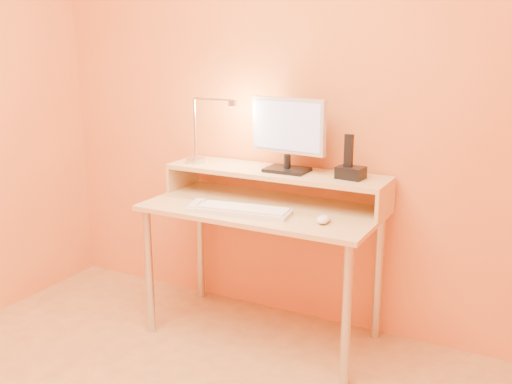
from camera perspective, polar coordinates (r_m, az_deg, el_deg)
The scene contains 25 objects.
wall_back at distance 3.17m, azimuth 3.34°, elevation 9.26°, with size 3.00×0.04×2.50m, color #E38741.
desk_leg_fl at distance 3.20m, azimuth -10.35°, elevation -7.65°, with size 0.04×0.04×0.69m, color #BDBDBD.
desk_leg_fr at distance 2.71m, azimuth 8.78°, elevation -11.82°, with size 0.04×0.04×0.69m, color #BDBDBD.
desk_leg_bl at distance 3.57m, azimuth -5.44°, elevation -5.01°, with size 0.04×0.04×0.69m, color #BDBDBD.
desk_leg_br at distance 3.15m, azimuth 11.79°, elevation -8.08°, with size 0.04×0.04×0.69m, color #BDBDBD.
desk_lower at distance 2.99m, azimuth 0.65°, elevation -1.65°, with size 1.20×0.60×0.03m, color #D5B277.
shelf_riser_left at distance 3.39m, azimuth -7.12°, elevation 1.61°, with size 0.02×0.30×0.14m, color #D5B277.
shelf_riser_right at distance 2.90m, azimuth 12.47°, elevation -0.88°, with size 0.02×0.30×0.14m, color #D5B277.
desk_shelf at distance 3.08m, azimuth 1.92°, elevation 1.91°, with size 1.20×0.30×0.03m, color #D5B277.
monitor_foot at distance 3.05m, azimuth 3.04°, elevation 2.17°, with size 0.22×0.16×0.02m, color black.
monitor_neck at distance 3.04m, azimuth 3.05°, elevation 2.98°, with size 0.04×0.04×0.07m, color black.
monitor_panel at distance 3.02m, azimuth 3.18°, elevation 6.45°, with size 0.42×0.04×0.28m, color silver.
monitor_back at distance 3.04m, azimuth 3.36°, elevation 6.51°, with size 0.37×0.01×0.24m, color black.
monitor_screen at distance 3.00m, azimuth 3.03°, elevation 6.41°, with size 0.38×0.00×0.25m, color #AAB5E0.
lamp_base at distance 3.28m, azimuth -5.87°, elevation 3.09°, with size 0.10×0.10×0.03m, color #BDBDBD.
lamp_post at distance 3.25m, azimuth -5.95°, elevation 6.15°, with size 0.01×0.01×0.33m, color #BDBDBD.
lamp_arm at distance 3.17m, azimuth -4.20°, elevation 8.97°, with size 0.01×0.01×0.24m, color #BDBDBD.
lamp_head at distance 3.11m, azimuth -2.29°, elevation 8.60°, with size 0.04×0.04×0.03m, color #BDBDBD.
lamp_bulb at distance 3.11m, azimuth -2.29°, elevation 8.31°, with size 0.03×0.03×0.00m, color #FFEAC6.
phone_dock at distance 2.92m, azimuth 9.19°, elevation 1.87°, with size 0.13×0.10×0.06m, color black.
phone_handset at distance 2.91m, azimuth 9.00°, elevation 4.01°, with size 0.04×0.03×0.16m, color black.
phone_led at distance 2.86m, azimuth 9.71°, elevation 1.57°, with size 0.01×0.00×0.04m, color #3566FF.
keyboard at distance 2.87m, azimuth -1.22°, elevation -1.87°, with size 0.46×0.15×0.02m, color silver.
mouse at distance 2.74m, azimuth 6.55°, elevation -2.63°, with size 0.06×0.11×0.04m, color silver.
remote_control at distance 3.00m, azimuth -5.87°, elevation -1.27°, with size 0.05×0.19×0.02m, color silver.
Camera 1 is at (1.30, -1.38, 1.55)m, focal length 41.16 mm.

